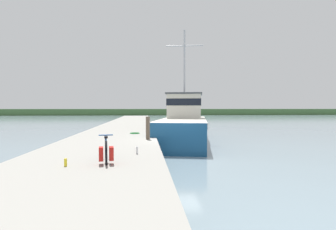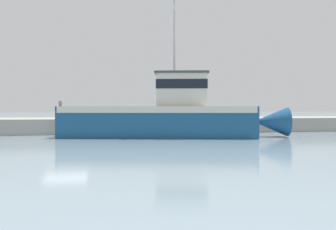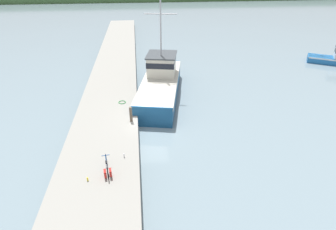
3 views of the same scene
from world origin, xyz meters
TOP-DOWN VIEW (x-y plane):
  - ground_plane at (0.00, 0.00)m, footprint 320.00×320.00m
  - dock_pier at (-3.38, 0.00)m, footprint 4.74×80.00m
  - far_shoreline at (30.00, 79.78)m, footprint 180.00×5.00m
  - fishing_boat_main at (1.34, 5.96)m, footprint 5.37×13.21m
  - bicycle_touring at (-2.74, -5.91)m, footprint 0.60×1.78m
  - mooring_post at (-1.46, -0.52)m, footprint 0.20×0.20m
  - hose_coil at (-2.24, 2.59)m, footprint 0.60×0.60m
  - water_bottle_by_bike at (-3.75, -6.39)m, footprint 0.08×0.08m
  - water_bottle_on_curb at (-1.88, -4.65)m, footprint 0.07×0.07m

SIDE VIEW (x-z plane):
  - ground_plane at x=0.00m, z-range 0.00..0.00m
  - dock_pier at x=-3.38m, z-range 0.00..0.97m
  - hose_coil at x=-2.24m, z-range 0.97..1.02m
  - water_bottle_by_bike at x=-3.75m, z-range 0.97..1.19m
  - far_shoreline at x=30.00m, z-range 0.00..2.19m
  - water_bottle_on_curb at x=-1.88m, z-range 0.97..1.23m
  - bicycle_touring at x=-2.74m, z-range 0.94..1.69m
  - fishing_boat_main at x=1.34m, z-range -2.93..5.58m
  - mooring_post at x=-1.46m, z-range 0.97..2.12m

